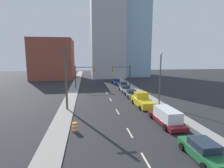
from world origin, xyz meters
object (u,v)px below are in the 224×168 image
Objects in this scene: box_truck_maroon at (167,116)px; sedan_blue at (117,82)px; sedan_silver at (125,89)px; traffic_signal_left at (81,74)px; pickup_truck_yellow at (143,101)px; sedan_gray at (131,94)px; street_lamp at (160,75)px; traffic_barrel at (75,127)px; sedan_brown at (123,85)px; traffic_signal_right at (124,73)px; utility_pole_left_mid at (66,78)px; sedan_green at (204,151)px.

sedan_blue is at bearing 89.73° from box_truck_maroon.
sedan_silver is at bearing 90.40° from box_truck_maroon.
traffic_signal_left reaches higher than pickup_truck_yellow.
sedan_gray reaches higher than sedan_silver.
traffic_signal_left is at bearing 127.28° from street_lamp.
sedan_brown is at bearing 67.34° from traffic_barrel.
traffic_signal_right is at bearing 87.85° from box_truck_maroon.
pickup_truck_yellow is 6.41m from sedan_gray.
pickup_truck_yellow reaches higher than traffic_barrel.
utility_pole_left_mid is 1.55× the size of pickup_truck_yellow.
street_lamp is at bearing -82.80° from traffic_signal_right.
sedan_blue reaches higher than sedan_gray.
sedan_green is (-0.74, -31.79, -3.12)m from traffic_signal_right.
traffic_signal_left is at bearing -147.83° from sedan_blue.
sedan_gray is (11.58, 6.85, -4.07)m from utility_pole_left_mid.
street_lamp is at bearing -75.94° from sedan_silver.
sedan_silver is at bearing -100.12° from sedan_brown.
traffic_signal_right is 31.95m from sedan_green.
street_lamp is 1.88× the size of sedan_gray.
sedan_gray is 16.58m from sedan_blue.
sedan_blue is at bearing 98.54° from traffic_signal_right.
utility_pole_left_mid is at bearing -133.73° from sedan_silver.
traffic_barrel is 0.21× the size of sedan_gray.
traffic_signal_right is 1.29× the size of sedan_brown.
street_lamp is at bearing 1.87° from utility_pole_left_mid.
utility_pole_left_mid is at bearing -95.75° from traffic_signal_left.
sedan_green is at bearing -100.86° from street_lamp.
utility_pole_left_mid is at bearing -127.49° from sedan_brown.
box_truck_maroon is at bearing -88.78° from sedan_blue.
street_lamp reaches higher than traffic_signal_left.
traffic_barrel is 16.09m from street_lamp.
street_lamp is 9.16m from box_truck_maroon.
sedan_gray is (-0.49, 14.21, -0.23)m from box_truck_maroon.
sedan_silver is (-0.25, 11.81, -0.21)m from pickup_truck_yellow.
sedan_green is (10.12, -6.54, 0.17)m from traffic_barrel.
traffic_signal_right is 6.01× the size of traffic_barrel.
traffic_signal_left reaches higher than sedan_silver.
sedan_gray is at bearing 115.10° from street_lamp.
sedan_silver is at bearing -27.45° from traffic_signal_left.
sedan_silver is (9.91, 20.18, 0.17)m from traffic_barrel.
sedan_blue reaches higher than traffic_barrel.
sedan_blue is (-0.18, 37.89, 0.04)m from sedan_green.
street_lamp is at bearing 32.89° from traffic_barrel.
sedan_brown is (0.60, 10.61, 0.02)m from sedan_gray.
traffic_signal_left reaches higher than sedan_brown.
street_lamp reaches higher than traffic_barrel.
traffic_signal_left is at bearing 178.17° from sedan_brown.
sedan_green is 1.00× the size of sedan_gray.
pickup_truck_yellow reaches higher than box_truck_maroon.
sedan_blue is (-0.22, 22.98, -0.16)m from pickup_truck_yellow.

